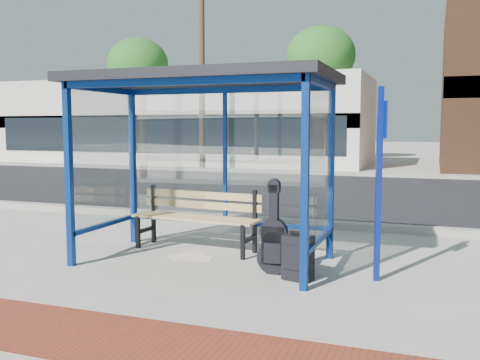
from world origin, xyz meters
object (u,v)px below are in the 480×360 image
at_px(guitar_bag, 274,241).
at_px(backpack, 300,260).
at_px(bench, 197,215).
at_px(suitcase, 298,258).

bearing_deg(guitar_bag, backpack, 22.30).
xyz_separation_m(bench, backpack, (1.68, -0.71, -0.35)).
relative_size(suitcase, backpack, 1.75).
distance_m(bench, suitcase, 2.02).
bearing_deg(bench, backpack, -18.55).
bearing_deg(guitar_bag, suitcase, -29.59).
bearing_deg(backpack, suitcase, -100.25).
distance_m(guitar_bag, backpack, 0.40).
xyz_separation_m(bench, suitcase, (1.73, -1.02, -0.24)).
height_order(bench, backpack, bench).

